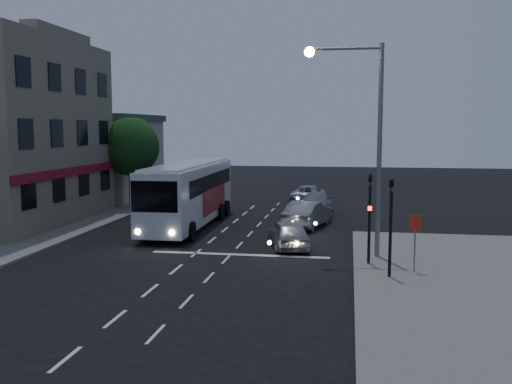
% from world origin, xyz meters
% --- Properties ---
extents(ground, '(120.00, 120.00, 0.00)m').
position_xyz_m(ground, '(0.00, 0.00, 0.00)').
color(ground, black).
extents(sidewalk_far, '(12.00, 50.00, 0.12)m').
position_xyz_m(sidewalk_far, '(-13.00, 8.00, 0.06)').
color(sidewalk_far, slate).
rests_on(sidewalk_far, ground).
extents(road_markings, '(8.00, 30.55, 0.01)m').
position_xyz_m(road_markings, '(1.29, 3.31, 0.00)').
color(road_markings, silver).
rests_on(road_markings, ground).
extents(tour_bus, '(2.82, 11.89, 3.64)m').
position_xyz_m(tour_bus, '(-2.23, 8.77, 1.97)').
color(tour_bus, silver).
rests_on(tour_bus, ground).
extents(car_suv, '(2.61, 4.27, 1.36)m').
position_xyz_m(car_suv, '(3.98, 3.80, 0.68)').
color(car_suv, '#B7B8BA').
rests_on(car_suv, ground).
extents(car_sedan_a, '(2.61, 4.81, 1.50)m').
position_xyz_m(car_sedan_a, '(4.46, 9.50, 0.75)').
color(car_sedan_a, '#95949B').
rests_on(car_sedan_a, ground).
extents(car_sedan_b, '(2.15, 5.12, 1.48)m').
position_xyz_m(car_sedan_b, '(4.67, 14.29, 0.74)').
color(car_sedan_b, gray).
rests_on(car_sedan_b, ground).
extents(car_sedan_c, '(2.56, 5.01, 1.35)m').
position_xyz_m(car_sedan_c, '(3.78, 19.90, 0.68)').
color(car_sedan_c, '#A0A5B4').
rests_on(car_sedan_c, ground).
extents(traffic_signal_main, '(0.25, 0.35, 4.10)m').
position_xyz_m(traffic_signal_main, '(7.60, 0.78, 2.42)').
color(traffic_signal_main, black).
rests_on(traffic_signal_main, sidewalk_near).
extents(traffic_signal_side, '(0.18, 0.15, 4.10)m').
position_xyz_m(traffic_signal_side, '(8.30, -1.20, 2.42)').
color(traffic_signal_side, black).
rests_on(traffic_signal_side, sidewalk_near).
extents(regulatory_sign, '(0.45, 0.12, 2.20)m').
position_xyz_m(regulatory_sign, '(9.30, -0.24, 1.60)').
color(regulatory_sign, slate).
rests_on(regulatory_sign, sidewalk_near).
extents(streetlight, '(3.32, 0.44, 9.00)m').
position_xyz_m(streetlight, '(7.34, 2.20, 5.73)').
color(streetlight, slate).
rests_on(streetlight, sidewalk_near).
extents(low_building_north, '(9.40, 9.40, 6.50)m').
position_xyz_m(low_building_north, '(-13.50, 20.00, 3.39)').
color(low_building_north, '#A09685').
rests_on(low_building_north, sidewalk_far).
extents(street_tree, '(4.00, 4.00, 6.20)m').
position_xyz_m(street_tree, '(-8.21, 15.02, 4.50)').
color(street_tree, black).
rests_on(street_tree, sidewalk_far).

